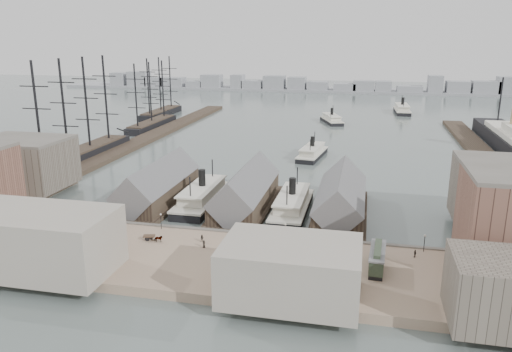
% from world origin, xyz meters
% --- Properties ---
extents(ground, '(900.00, 900.00, 0.00)m').
position_xyz_m(ground, '(0.00, 0.00, 0.00)').
color(ground, '#4D5957').
rests_on(ground, ground).
extents(quay, '(180.00, 30.00, 2.00)m').
position_xyz_m(quay, '(0.00, -20.00, 1.00)').
color(quay, '#8E755F').
rests_on(quay, ground).
extents(seawall, '(180.00, 1.20, 2.30)m').
position_xyz_m(seawall, '(0.00, -5.20, 1.15)').
color(seawall, '#59544C').
rests_on(seawall, ground).
extents(west_wharf, '(10.00, 220.00, 1.60)m').
position_xyz_m(west_wharf, '(-68.00, 100.00, 0.80)').
color(west_wharf, '#2D231C').
rests_on(west_wharf, ground).
extents(east_wharf, '(10.00, 180.00, 1.60)m').
position_xyz_m(east_wharf, '(78.00, 90.00, 0.80)').
color(east_wharf, '#2D231C').
rests_on(east_wharf, ground).
extents(ferry_shed_west, '(14.00, 42.00, 12.60)m').
position_xyz_m(ferry_shed_west, '(-26.00, 16.88, 4.64)').
color(ferry_shed_west, '#2D231C').
rests_on(ferry_shed_west, ground).
extents(ferry_shed_center, '(14.00, 42.00, 12.60)m').
position_xyz_m(ferry_shed_center, '(0.00, 16.88, 4.64)').
color(ferry_shed_center, '#2D231C').
rests_on(ferry_shed_center, ground).
extents(ferry_shed_east, '(14.00, 42.00, 12.60)m').
position_xyz_m(ferry_shed_east, '(26.00, 16.88, 4.64)').
color(ferry_shed_east, '#2D231C').
rests_on(ferry_shed_east, ground).
extents(warehouse_west_back, '(26.00, 20.00, 14.00)m').
position_xyz_m(warehouse_west_back, '(-70.00, 18.00, 9.00)').
color(warehouse_west_back, '#60564C').
rests_on(warehouse_west_back, west_land).
extents(street_bldg_center, '(24.00, 16.00, 10.00)m').
position_xyz_m(street_bldg_center, '(20.00, -32.00, 7.00)').
color(street_bldg_center, gray).
rests_on(street_bldg_center, quay).
extents(street_bldg_west, '(30.00, 16.00, 12.00)m').
position_xyz_m(street_bldg_west, '(-30.00, -32.00, 8.00)').
color(street_bldg_west, gray).
rests_on(street_bldg_west, quay).
extents(street_bldg_east, '(18.00, 14.00, 11.00)m').
position_xyz_m(street_bldg_east, '(55.00, -33.00, 7.50)').
color(street_bldg_east, '#60564C').
rests_on(street_bldg_east, quay).
extents(lamp_post_far_w, '(0.44, 0.44, 3.92)m').
position_xyz_m(lamp_post_far_w, '(-45.00, -7.00, 4.71)').
color(lamp_post_far_w, black).
rests_on(lamp_post_far_w, quay).
extents(lamp_post_near_w, '(0.44, 0.44, 3.92)m').
position_xyz_m(lamp_post_near_w, '(-15.00, -7.00, 4.71)').
color(lamp_post_near_w, black).
rests_on(lamp_post_near_w, quay).
extents(lamp_post_near_e, '(0.44, 0.44, 3.92)m').
position_xyz_m(lamp_post_near_e, '(15.00, -7.00, 4.71)').
color(lamp_post_near_e, black).
rests_on(lamp_post_near_e, quay).
extents(lamp_post_far_e, '(0.44, 0.44, 3.92)m').
position_xyz_m(lamp_post_far_e, '(45.00, -7.00, 4.71)').
color(lamp_post_far_e, black).
rests_on(lamp_post_far_e, quay).
extents(far_shore, '(500.00, 40.00, 15.72)m').
position_xyz_m(far_shore, '(-2.07, 334.14, 3.91)').
color(far_shore, gray).
rests_on(far_shore, ground).
extents(ferry_docked_west, '(9.19, 30.62, 10.93)m').
position_xyz_m(ferry_docked_west, '(-13.00, 18.08, 2.56)').
color(ferry_docked_west, black).
rests_on(ferry_docked_west, ground).
extents(ferry_docked_east, '(8.73, 29.11, 10.40)m').
position_xyz_m(ferry_docked_east, '(13.00, 16.78, 2.44)').
color(ferry_docked_east, black).
rests_on(ferry_docked_east, ground).
extents(ferry_open_near, '(10.67, 25.78, 8.93)m').
position_xyz_m(ferry_open_near, '(11.21, 82.73, 2.09)').
color(ferry_open_near, black).
rests_on(ferry_open_near, ground).
extents(ferry_open_mid, '(15.32, 25.82, 8.84)m').
position_xyz_m(ferry_open_mid, '(12.62, 167.84, 2.07)').
color(ferry_open_mid, black).
rests_on(ferry_open_mid, ground).
extents(ferry_open_far, '(9.82, 29.36, 10.37)m').
position_xyz_m(ferry_open_far, '(53.20, 214.55, 2.43)').
color(ferry_open_far, black).
rests_on(ferry_open_far, ground).
extents(sailing_ship_near, '(9.51, 65.49, 39.09)m').
position_xyz_m(sailing_ship_near, '(-76.24, 58.26, 2.87)').
color(sailing_ship_near, black).
rests_on(sailing_ship_near, ground).
extents(sailing_ship_mid, '(8.28, 47.83, 34.03)m').
position_xyz_m(sailing_ship_mid, '(-78.74, 131.37, 2.44)').
color(sailing_ship_mid, black).
rests_on(sailing_ship_mid, ground).
extents(sailing_ship_far, '(8.48, 47.09, 34.85)m').
position_xyz_m(sailing_ship_far, '(-90.21, 170.76, 2.52)').
color(sailing_ship_far, black).
rests_on(sailing_ship_far, ground).
extents(tram, '(3.62, 11.53, 4.05)m').
position_xyz_m(tram, '(35.07, -17.63, 4.07)').
color(tram, black).
rests_on(tram, quay).
extents(horse_cart_left, '(4.63, 3.34, 1.43)m').
position_xyz_m(horse_cart_left, '(-45.59, -11.77, 2.76)').
color(horse_cart_left, black).
rests_on(horse_cart_left, quay).
extents(horse_cart_center, '(4.98, 2.35, 1.59)m').
position_xyz_m(horse_cart_center, '(-13.26, -14.36, 2.81)').
color(horse_cart_center, black).
rests_on(horse_cart_center, quay).
extents(horse_cart_right, '(4.71, 2.07, 1.53)m').
position_xyz_m(horse_cart_right, '(10.93, -24.51, 2.79)').
color(horse_cart_right, black).
rests_on(horse_cart_right, quay).
extents(pedestrian_0, '(0.53, 0.66, 1.63)m').
position_xyz_m(pedestrian_0, '(-52.04, -12.47, 2.82)').
color(pedestrian_0, black).
rests_on(pedestrian_0, quay).
extents(pedestrian_1, '(1.00, 0.97, 1.62)m').
position_xyz_m(pedestrian_1, '(-43.06, -19.49, 2.81)').
color(pedestrian_1, black).
rests_on(pedestrian_1, quay).
extents(pedestrian_2, '(1.28, 0.90, 1.81)m').
position_xyz_m(pedestrian_2, '(-24.45, -9.27, 2.90)').
color(pedestrian_2, black).
rests_on(pedestrian_2, quay).
extents(pedestrian_3, '(1.06, 0.77, 1.67)m').
position_xyz_m(pedestrian_3, '(-20.57, -21.11, 2.84)').
color(pedestrian_3, black).
rests_on(pedestrian_3, quay).
extents(pedestrian_4, '(0.89, 0.99, 1.70)m').
position_xyz_m(pedestrian_4, '(-1.60, -15.19, 2.85)').
color(pedestrian_4, black).
rests_on(pedestrian_4, quay).
extents(pedestrian_5, '(0.59, 0.68, 1.57)m').
position_xyz_m(pedestrian_5, '(13.42, -18.50, 2.79)').
color(pedestrian_5, black).
rests_on(pedestrian_5, quay).
extents(pedestrian_6, '(0.87, 0.69, 1.74)m').
position_xyz_m(pedestrian_6, '(29.15, -14.41, 2.87)').
color(pedestrian_6, black).
rests_on(pedestrian_6, quay).
extents(pedestrian_7, '(1.07, 1.20, 1.61)m').
position_xyz_m(pedestrian_7, '(30.94, -27.77, 2.81)').
color(pedestrian_7, black).
rests_on(pedestrian_7, quay).
extents(pedestrian_8, '(0.76, 1.02, 1.61)m').
position_xyz_m(pedestrian_8, '(42.91, -10.26, 2.81)').
color(pedestrian_8, black).
rests_on(pedestrian_8, quay).
extents(pedestrian_10, '(0.99, 0.87, 1.71)m').
position_xyz_m(pedestrian_10, '(-2.98, -12.25, 2.86)').
color(pedestrian_10, black).
rests_on(pedestrian_10, quay).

